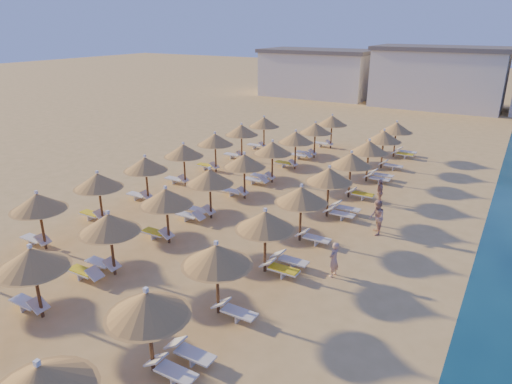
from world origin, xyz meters
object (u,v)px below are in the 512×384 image
Objects in this scene: beachgoer_c at (380,192)px; beachgoer_b at (377,217)px; parasol_row_east at (301,196)px; parasol_row_west at (210,178)px; beachgoer_a at (334,259)px.

beachgoer_c is 4.10m from beachgoer_b.
beachgoer_b is (2.93, 2.58, -1.42)m from parasol_row_east.
parasol_row_west is 8.38m from beachgoer_a.
parasol_row_west reaches higher than beachgoer_c.
beachgoer_b is at bearing -16.23° from beachgoer_c.
beachgoer_b is (8.21, 2.58, -1.42)m from parasol_row_west.
beachgoer_c is (1.94, 6.56, -1.54)m from parasol_row_east.
parasol_row_west is at bearing -94.82° from beachgoer_b.
parasol_row_west is 9.87m from beachgoer_c.
parasol_row_east is 23.81× the size of beachgoer_a.
parasol_row_west is 23.90× the size of beachgoer_c.
beachgoer_a is 4.90m from beachgoer_b.
parasol_row_west is 8.73m from beachgoer_b.
parasol_row_east reaches higher than beachgoer_a.
parasol_row_west is 23.81× the size of beachgoer_a.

